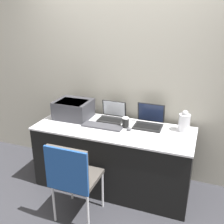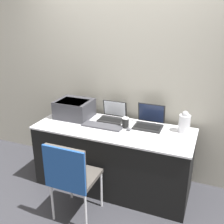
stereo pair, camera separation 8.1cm
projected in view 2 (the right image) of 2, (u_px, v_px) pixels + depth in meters
The scene contains 11 objects.
ground_plane at pixel (102, 201), 2.99m from camera, with size 14.00×14.00×0.00m, color #333338.
wall_back at pixel (127, 75), 3.23m from camera, with size 8.00×0.05×2.60m.
table at pixel (113, 157), 3.15m from camera, with size 1.83×0.71×0.78m.
printer at pixel (74, 108), 3.29m from camera, with size 0.43×0.37×0.22m.
laptop_left at pixel (113, 116), 3.24m from camera, with size 0.31×0.24×0.22m.
laptop_right at pixel (149, 122), 3.04m from camera, with size 0.32×0.28×0.25m.
external_keyboard at pixel (102, 126), 3.04m from camera, with size 0.48×0.15×0.02m.
coffee_cup at pixel (126, 123), 3.01m from camera, with size 0.08×0.08×0.12m.
mouse at pixel (129, 129), 2.94m from camera, with size 0.06×0.05×0.04m.
metal_pitcher at pixel (184, 123), 2.88m from camera, with size 0.13×0.13×0.25m.
chair at pixel (70, 173), 2.53m from camera, with size 0.44×0.43×0.88m.
Camera 2 is at (1.02, -2.22, 2.01)m, focal length 42.00 mm.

